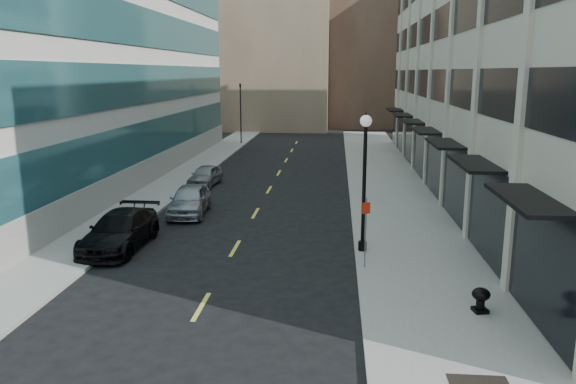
% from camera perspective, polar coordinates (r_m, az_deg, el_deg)
% --- Properties ---
extents(sidewalk_right, '(5.00, 80.00, 0.15)m').
position_cam_1_polar(sidewalk_right, '(29.37, 11.32, -2.30)').
color(sidewalk_right, gray).
rests_on(sidewalk_right, ground).
extents(sidewalk_left, '(3.00, 80.00, 0.15)m').
position_cam_1_polar(sidewalk_left, '(31.07, -15.28, -1.70)').
color(sidewalk_left, gray).
rests_on(sidewalk_left, ground).
extents(building_right, '(15.30, 46.50, 18.25)m').
position_cam_1_polar(building_right, '(37.55, 25.59, 13.61)').
color(building_right, '#B2AC97').
rests_on(building_right, ground).
extents(building_left, '(16.14, 46.00, 20.00)m').
position_cam_1_polar(building_left, '(40.70, -25.59, 14.82)').
color(building_left, silver).
rests_on(building_left, ground).
extents(skyline_tan_near, '(14.00, 18.00, 28.00)m').
position_cam_1_polar(skyline_tan_near, '(77.01, -1.21, 17.16)').
color(skyline_tan_near, '#977C63').
rests_on(skyline_tan_near, ground).
extents(skyline_tan_far, '(12.00, 14.00, 22.00)m').
position_cam_1_polar(skyline_tan_far, '(88.25, -7.16, 14.48)').
color(skyline_tan_far, '#977C63').
rests_on(skyline_tan_far, ground).
extents(skyline_stone, '(10.00, 14.00, 20.00)m').
position_cam_1_polar(skyline_stone, '(75.61, 15.96, 13.76)').
color(skyline_stone, '#B2AC97').
rests_on(skyline_stone, ground).
extents(road_centerline, '(0.15, 68.20, 0.01)m').
position_cam_1_polar(road_centerline, '(26.64, -4.25, -3.74)').
color(road_centerline, '#D8CC4C').
rests_on(road_centerline, ground).
extents(traffic_signal, '(0.66, 0.66, 6.98)m').
position_cam_1_polar(traffic_signal, '(57.13, -4.88, 10.54)').
color(traffic_signal, black).
rests_on(traffic_signal, ground).
extents(car_black_pickup, '(2.20, 5.27, 1.52)m').
position_cam_1_polar(car_black_pickup, '(24.55, -16.72, -3.79)').
color(car_black_pickup, black).
rests_on(car_black_pickup, ground).
extents(car_silver_sedan, '(2.14, 4.62, 1.53)m').
position_cam_1_polar(car_silver_sedan, '(29.49, -9.97, -0.81)').
color(car_silver_sedan, gray).
rests_on(car_silver_sedan, ground).
extents(car_grey_sedan, '(1.88, 3.95, 1.31)m').
position_cam_1_polar(car_grey_sedan, '(36.88, -8.40, 1.67)').
color(car_grey_sedan, gray).
rests_on(car_grey_sedan, ground).
extents(lamppost, '(0.47, 0.47, 5.62)m').
position_cam_1_polar(lamppost, '(22.38, 7.78, 2.17)').
color(lamppost, black).
rests_on(lamppost, sidewalk_right).
extents(sign_post, '(0.30, 0.15, 2.65)m').
position_cam_1_polar(sign_post, '(20.79, 7.91, -3.17)').
color(sign_post, slate).
rests_on(sign_post, sidewalk_right).
extents(urn_planter, '(0.55, 0.55, 0.76)m').
position_cam_1_polar(urn_planter, '(18.16, 19.00, -10.10)').
color(urn_planter, black).
rests_on(urn_planter, sidewalk_right).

